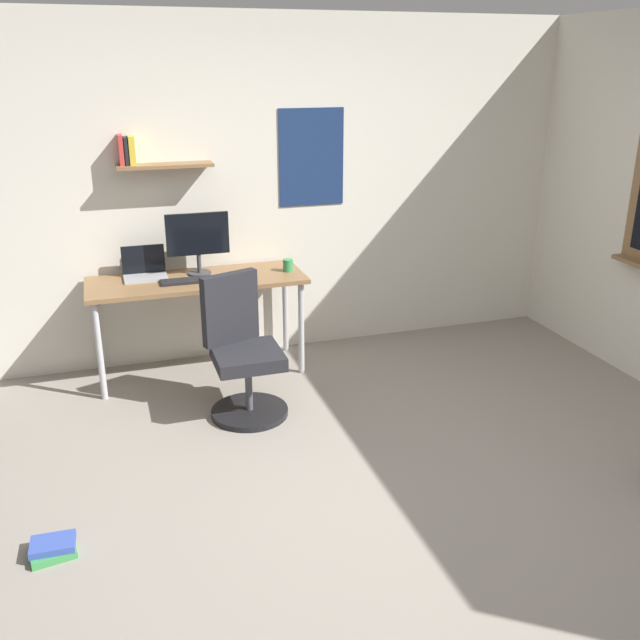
% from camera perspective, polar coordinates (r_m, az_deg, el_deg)
% --- Properties ---
extents(ground_plane, '(5.20, 5.20, 0.00)m').
position_cam_1_polar(ground_plane, '(3.89, 6.01, -15.20)').
color(ground_plane, gray).
rests_on(ground_plane, ground).
extents(wall_back, '(5.00, 0.30, 2.60)m').
position_cam_1_polar(wall_back, '(5.57, -3.78, 10.50)').
color(wall_back, silver).
rests_on(wall_back, ground).
extents(desk, '(1.58, 0.58, 0.76)m').
position_cam_1_polar(desk, '(5.23, -9.99, 2.56)').
color(desk, olive).
rests_on(desk, ground).
extents(office_chair, '(0.53, 0.55, 0.95)m').
position_cam_1_polar(office_chair, '(4.68, -6.33, -2.95)').
color(office_chair, black).
rests_on(office_chair, ground).
extents(laptop, '(0.31, 0.21, 0.23)m').
position_cam_1_polar(laptop, '(5.30, -14.10, 3.96)').
color(laptop, '#ADAFB5').
rests_on(laptop, desk).
extents(monitor_primary, '(0.46, 0.17, 0.46)m').
position_cam_1_polar(monitor_primary, '(5.23, -9.94, 6.51)').
color(monitor_primary, '#38383D').
rests_on(monitor_primary, desk).
extents(keyboard, '(0.37, 0.13, 0.02)m').
position_cam_1_polar(keyboard, '(5.13, -10.80, 3.15)').
color(keyboard, black).
rests_on(keyboard, desk).
extents(computer_mouse, '(0.10, 0.06, 0.03)m').
position_cam_1_polar(computer_mouse, '(5.16, -7.72, 3.54)').
color(computer_mouse, '#262628').
rests_on(computer_mouse, desk).
extents(coffee_mug, '(0.08, 0.08, 0.09)m').
position_cam_1_polar(coffee_mug, '(5.30, -2.63, 4.48)').
color(coffee_mug, '#338C4C').
rests_on(coffee_mug, desk).
extents(book_stack_on_floor, '(0.23, 0.19, 0.07)m').
position_cam_1_polar(book_stack_on_floor, '(3.79, -20.95, -17.01)').
color(book_stack_on_floor, '#3D934C').
rests_on(book_stack_on_floor, ground).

